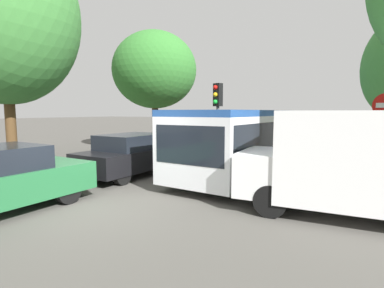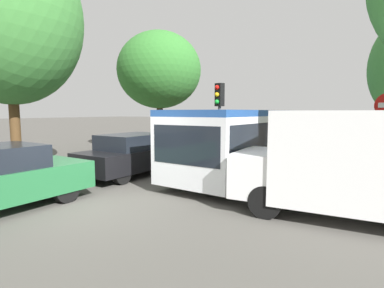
{
  "view_description": "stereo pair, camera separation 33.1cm",
  "coord_description": "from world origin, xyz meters",
  "px_view_note": "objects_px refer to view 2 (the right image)",
  "views": [
    {
      "loc": [
        5.23,
        -4.9,
        2.29
      ],
      "look_at": [
        0.2,
        3.78,
        1.2
      ],
      "focal_mm": 28.0,
      "sensor_mm": 36.0,
      "label": 1
    },
    {
      "loc": [
        5.51,
        -4.73,
        2.29
      ],
      "look_at": [
        0.2,
        3.78,
        1.2
      ],
      "focal_mm": 28.0,
      "sensor_mm": 36.0,
      "label": 2
    }
  ],
  "objects_px": {
    "queued_car_white": "(249,134)",
    "queued_car_red": "(209,141)",
    "articulated_bus": "(283,132)",
    "queued_car_blue": "(278,130)",
    "queued_car_black": "(134,154)",
    "city_bus_rear": "(304,119)",
    "traffic_light": "(219,106)",
    "tree_left_near": "(8,18)",
    "white_van": "(365,162)",
    "tree_left_mid": "(159,72)"
  },
  "relations": [
    {
      "from": "tree_left_near",
      "to": "tree_left_mid",
      "type": "relative_size",
      "value": 1.22
    },
    {
      "from": "traffic_light",
      "to": "tree_left_near",
      "type": "height_order",
      "value": "tree_left_near"
    },
    {
      "from": "queued_car_blue",
      "to": "tree_left_mid",
      "type": "bearing_deg",
      "value": 161.2
    },
    {
      "from": "tree_left_near",
      "to": "queued_car_black",
      "type": "bearing_deg",
      "value": 30.44
    },
    {
      "from": "white_van",
      "to": "traffic_light",
      "type": "relative_size",
      "value": 1.51
    },
    {
      "from": "queued_car_black",
      "to": "white_van",
      "type": "distance_m",
      "value": 7.39
    },
    {
      "from": "queued_car_red",
      "to": "queued_car_blue",
      "type": "distance_m",
      "value": 11.6
    },
    {
      "from": "articulated_bus",
      "to": "tree_left_near",
      "type": "xyz_separation_m",
      "value": [
        -7.46,
        -8.28,
        4.22
      ]
    },
    {
      "from": "queued_car_black",
      "to": "white_van",
      "type": "bearing_deg",
      "value": -95.49
    },
    {
      "from": "articulated_bus",
      "to": "traffic_light",
      "type": "bearing_deg",
      "value": -22.29
    },
    {
      "from": "tree_left_near",
      "to": "tree_left_mid",
      "type": "distance_m",
      "value": 8.68
    },
    {
      "from": "queued_car_blue",
      "to": "traffic_light",
      "type": "height_order",
      "value": "traffic_light"
    },
    {
      "from": "articulated_bus",
      "to": "city_bus_rear",
      "type": "relative_size",
      "value": 1.41
    },
    {
      "from": "queued_car_blue",
      "to": "tree_left_near",
      "type": "bearing_deg",
      "value": 170.05
    },
    {
      "from": "queued_car_black",
      "to": "city_bus_rear",
      "type": "bearing_deg",
      "value": 1.6
    },
    {
      "from": "queued_car_blue",
      "to": "white_van",
      "type": "xyz_separation_m",
      "value": [
        7.06,
        -18.3,
        0.49
      ]
    },
    {
      "from": "queued_car_blue",
      "to": "white_van",
      "type": "height_order",
      "value": "white_van"
    },
    {
      "from": "queued_car_white",
      "to": "queued_car_red",
      "type": "bearing_deg",
      "value": -177.89
    },
    {
      "from": "queued_car_blue",
      "to": "tree_left_near",
      "type": "distance_m",
      "value": 20.57
    },
    {
      "from": "city_bus_rear",
      "to": "tree_left_mid",
      "type": "height_order",
      "value": "tree_left_mid"
    },
    {
      "from": "queued_car_blue",
      "to": "white_van",
      "type": "bearing_deg",
      "value": -157.27
    },
    {
      "from": "articulated_bus",
      "to": "white_van",
      "type": "bearing_deg",
      "value": 30.03
    },
    {
      "from": "white_van",
      "to": "tree_left_near",
      "type": "bearing_deg",
      "value": 1.88
    },
    {
      "from": "queued_car_black",
      "to": "queued_car_blue",
      "type": "xyz_separation_m",
      "value": [
        0.25,
        17.39,
        0.0
      ]
    },
    {
      "from": "tree_left_mid",
      "to": "queued_car_white",
      "type": "bearing_deg",
      "value": 54.88
    },
    {
      "from": "white_van",
      "to": "tree_left_near",
      "type": "relative_size",
      "value": 0.6
    },
    {
      "from": "queued_car_black",
      "to": "tree_left_near",
      "type": "distance_m",
      "value": 6.49
    },
    {
      "from": "queued_car_red",
      "to": "tree_left_near",
      "type": "relative_size",
      "value": 0.49
    },
    {
      "from": "articulated_bus",
      "to": "queued_car_white",
      "type": "height_order",
      "value": "articulated_bus"
    },
    {
      "from": "articulated_bus",
      "to": "white_van",
      "type": "distance_m",
      "value": 7.87
    },
    {
      "from": "articulated_bus",
      "to": "queued_car_red",
      "type": "height_order",
      "value": "articulated_bus"
    },
    {
      "from": "white_van",
      "to": "tree_left_mid",
      "type": "bearing_deg",
      "value": -38.15
    },
    {
      "from": "city_bus_rear",
      "to": "traffic_light",
      "type": "bearing_deg",
      "value": -170.56
    },
    {
      "from": "white_van",
      "to": "traffic_light",
      "type": "height_order",
      "value": "traffic_light"
    },
    {
      "from": "white_van",
      "to": "tree_left_mid",
      "type": "distance_m",
      "value": 13.77
    },
    {
      "from": "queued_car_red",
      "to": "queued_car_blue",
      "type": "bearing_deg",
      "value": 0.08
    },
    {
      "from": "queued_car_red",
      "to": "traffic_light",
      "type": "distance_m",
      "value": 4.2
    },
    {
      "from": "traffic_light",
      "to": "tree_left_near",
      "type": "relative_size",
      "value": 0.39
    },
    {
      "from": "city_bus_rear",
      "to": "traffic_light",
      "type": "distance_m",
      "value": 26.35
    },
    {
      "from": "queued_car_black",
      "to": "articulated_bus",
      "type": "bearing_deg",
      "value": -29.76
    },
    {
      "from": "queued_car_black",
      "to": "queued_car_white",
      "type": "bearing_deg",
      "value": 2.16
    },
    {
      "from": "queued_car_blue",
      "to": "tree_left_near",
      "type": "height_order",
      "value": "tree_left_near"
    },
    {
      "from": "city_bus_rear",
      "to": "tree_left_mid",
      "type": "distance_m",
      "value": 23.02
    },
    {
      "from": "queued_car_blue",
      "to": "traffic_light",
      "type": "distance_m",
      "value": 14.96
    },
    {
      "from": "articulated_bus",
      "to": "traffic_light",
      "type": "height_order",
      "value": "traffic_light"
    },
    {
      "from": "articulated_bus",
      "to": "queued_car_black",
      "type": "distance_m",
      "value": 7.14
    },
    {
      "from": "queued_car_blue",
      "to": "white_van",
      "type": "distance_m",
      "value": 19.62
    },
    {
      "from": "city_bus_rear",
      "to": "queued_car_black",
      "type": "xyz_separation_m",
      "value": [
        -0.01,
        -28.88,
        -0.62
      ]
    },
    {
      "from": "city_bus_rear",
      "to": "queued_car_white",
      "type": "height_order",
      "value": "city_bus_rear"
    },
    {
      "from": "city_bus_rear",
      "to": "queued_car_black",
      "type": "distance_m",
      "value": 28.89
    }
  ]
}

